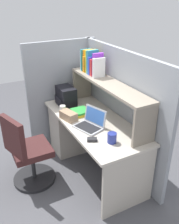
{
  "coord_description": "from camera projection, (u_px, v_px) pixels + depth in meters",
  "views": [
    {
      "loc": [
        2.34,
        -1.29,
        2.16
      ],
      "look_at": [
        0.0,
        -0.05,
        0.85
      ],
      "focal_mm": 39.91,
      "sensor_mm": 36.0,
      "label": 1
    }
  ],
  "objects": [
    {
      "name": "ground_plane",
      "position": [
        93.0,
        168.0,
        3.35
      ],
      "size": [
        8.0,
        8.0,
        0.0
      ],
      "primitive_type": "plane",
      "color": "#4C4C51"
    },
    {
      "name": "desk",
      "position": [
        80.0,
        129.0,
        3.48
      ],
      "size": [
        1.6,
        0.7,
        0.73
      ],
      "color": "beige",
      "rests_on": "ground_plane"
    },
    {
      "name": "cubicle_partition_rear",
      "position": [
        119.0,
        110.0,
        3.17
      ],
      "size": [
        1.84,
        0.05,
        1.55
      ],
      "primitive_type": "cube",
      "color": "gray",
      "rests_on": "ground_plane"
    },
    {
      "name": "cubicle_partition_left",
      "position": [
        63.0,
        94.0,
        3.66
      ],
      "size": [
        0.05,
        1.06,
        1.55
      ],
      "primitive_type": "cube",
      "color": "gray",
      "rests_on": "ground_plane"
    },
    {
      "name": "overhead_hutch",
      "position": [
        108.0,
        90.0,
        2.96
      ],
      "size": [
        1.44,
        0.28,
        0.45
      ],
      "color": "gray",
      "rests_on": "desk"
    },
    {
      "name": "reference_books_on_shelf",
      "position": [
        92.0,
        63.0,
        3.17
      ],
      "size": [
        0.42,
        0.17,
        0.3
      ],
      "color": "white",
      "rests_on": "overhead_hutch"
    },
    {
      "name": "laptop",
      "position": [
        91.0,
        123.0,
        2.85
      ],
      "size": [
        0.37,
        0.33,
        0.22
      ],
      "color": "#B7BABF",
      "rests_on": "desk"
    },
    {
      "name": "backpack",
      "position": [
        66.0,
        96.0,
        3.39
      ],
      "size": [
        0.3,
        0.22,
        0.25
      ],
      "color": "black",
      "rests_on": "desk"
    },
    {
      "name": "computer_mouse",
      "position": [
        92.0,
        140.0,
        2.61
      ],
      "size": [
        0.1,
        0.12,
        0.03
      ],
      "primitive_type": "cube",
      "rotation": [
        0.0,
        0.0,
        -0.48
      ],
      "color": "#262628",
      "rests_on": "desk"
    },
    {
      "name": "paper_cup",
      "position": [
        63.0,
        109.0,
        3.19
      ],
      "size": [
        0.08,
        0.08,
        0.1
      ],
      "primitive_type": "cylinder",
      "color": "white",
      "rests_on": "desk"
    },
    {
      "name": "tissue_box",
      "position": [
        69.0,
        116.0,
        3.02
      ],
      "size": [
        0.24,
        0.17,
        0.1
      ],
      "primitive_type": "cube",
      "rotation": [
        0.0,
        0.0,
        0.26
      ],
      "color": "#9E7F60",
      "rests_on": "desk"
    },
    {
      "name": "snack_canister",
      "position": [
        112.0,
        138.0,
        2.56
      ],
      "size": [
        0.1,
        0.1,
        0.11
      ],
      "primitive_type": "cylinder",
      "color": "navy",
      "rests_on": "desk"
    },
    {
      "name": "desk_book_stack",
      "position": [
        80.0,
        112.0,
        3.17
      ],
      "size": [
        0.24,
        0.21,
        0.06
      ],
      "color": "yellow",
      "rests_on": "desk"
    },
    {
      "name": "office_chair",
      "position": [
        28.0,
        155.0,
        2.94
      ],
      "size": [
        0.52,
        0.54,
        0.93
      ],
      "rotation": [
        0.0,
        0.0,
        3.45
      ],
      "color": "black",
      "rests_on": "ground_plane"
    }
  ]
}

